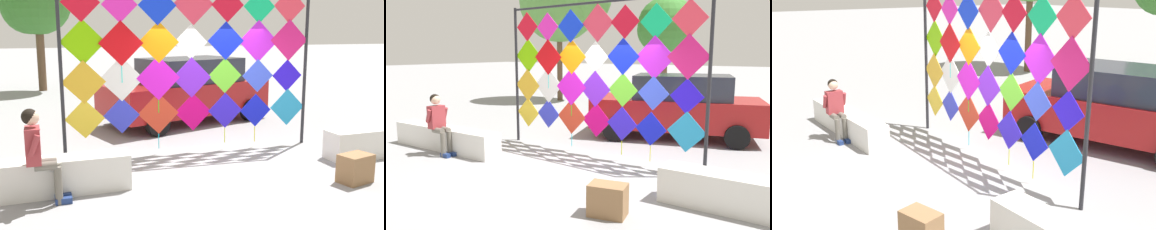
% 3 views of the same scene
% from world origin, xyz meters
% --- Properties ---
extents(ground, '(120.00, 120.00, 0.00)m').
position_xyz_m(ground, '(0.00, 0.00, 0.00)').
color(ground, gray).
extents(plaza_ledge_left, '(3.27, 0.51, 0.56)m').
position_xyz_m(plaza_ledge_left, '(-3.60, -0.52, 0.28)').
color(plaza_ledge_left, silver).
rests_on(plaza_ledge_left, ground).
extents(kite_display_rack, '(5.15, 0.43, 3.47)m').
position_xyz_m(kite_display_rack, '(-0.33, 1.05, 2.00)').
color(kite_display_rack, '#232328').
rests_on(kite_display_rack, ground).
extents(seated_vendor, '(0.62, 0.53, 1.41)m').
position_xyz_m(seated_vendor, '(-3.30, -0.90, 0.82)').
color(seated_vendor, '#666056').
rests_on(seated_vendor, ground).
extents(parked_car, '(4.84, 3.14, 1.74)m').
position_xyz_m(parked_car, '(0.60, 3.94, 0.88)').
color(parked_car, maroon).
rests_on(parked_car, ground).
extents(cardboard_box_large, '(0.61, 0.47, 0.48)m').
position_xyz_m(cardboard_box_large, '(1.58, -1.68, 0.24)').
color(cardboard_box_large, olive).
rests_on(cardboard_box_large, ground).
extents(tree_broadleaf, '(2.80, 2.68, 4.98)m').
position_xyz_m(tree_broadleaf, '(-3.05, 12.08, 3.65)').
color(tree_broadleaf, brown).
rests_on(tree_broadleaf, ground).
extents(tree_far_right, '(4.26, 3.86, 6.56)m').
position_xyz_m(tree_far_right, '(-6.68, 8.92, 4.77)').
color(tree_far_right, brown).
rests_on(tree_far_right, ground).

